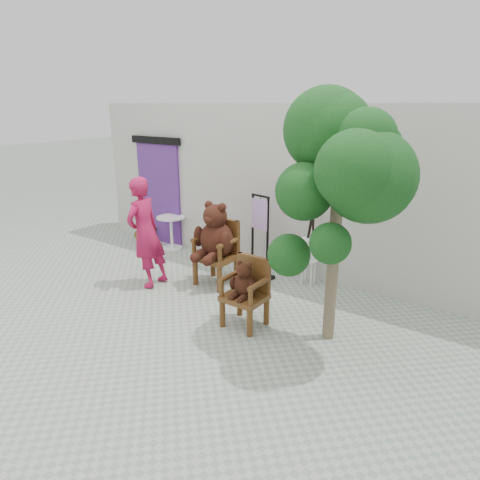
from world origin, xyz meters
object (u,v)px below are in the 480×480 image
Objects in this scene: chair_small at (246,286)px; cafe_table at (171,229)px; chair_big at (216,239)px; tree at (342,158)px; stool_bucket at (309,248)px; person at (146,233)px; display_stand at (260,247)px.

chair_small is 1.38× the size of cafe_table.
chair_big is 2.96m from tree.
stool_bucket is (3.26, 0.00, 0.20)m from cafe_table.
stool_bucket is (2.25, 1.61, -0.28)m from person.
chair_big reaches higher than chair_small.
cafe_table is 0.47× the size of display_stand.
tree reaches higher than chair_big.
person reaches higher than chair_small.
tree is (1.12, -1.58, 1.75)m from stool_bucket.
person is at bearing -126.71° from display_stand.
chair_small is 0.67× the size of stool_bucket.
stool_bucket reaches higher than chair_big.
tree is (1.94, -1.29, 1.81)m from display_stand.
cafe_table is 0.22× the size of tree.
display_stand is at bearing 126.56° from person.
person is 3.68m from tree.
chair_big is 1.18m from person.
tree reaches higher than stool_bucket.
chair_small is at bearing 78.87° from person.
cafe_table is at bearing 150.62° from chair_small.
chair_big is at bearing 164.76° from tree.
stool_bucket is (1.29, 0.93, -0.17)m from chair_big.
stool_bucket is at bearing 119.65° from person.
stool_bucket is 2.61m from tree.
stool_bucket is at bearing 35.66° from chair_big.
chair_small is 1.81m from stool_bucket.
person reaches higher than stool_bucket.
display_stand is 1.04× the size of stool_bucket.
display_stand is at bearing -6.91° from cafe_table.
person is 1.97m from display_stand.
display_stand is (1.43, 1.32, -0.34)m from person.
chair_small is 3.69m from cafe_table.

